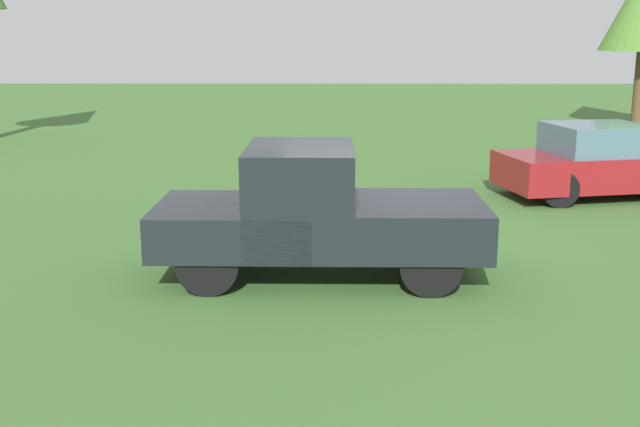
{
  "coord_description": "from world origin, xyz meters",
  "views": [
    {
      "loc": [
        0.6,
        11.33,
        3.35
      ],
      "look_at": [
        0.67,
        0.84,
        0.9
      ],
      "focal_mm": 44.01,
      "sensor_mm": 36.0,
      "label": 1
    }
  ],
  "objects": [
    {
      "name": "pickup_truck",
      "position": [
        0.79,
        0.84,
        0.95
      ],
      "size": [
        4.52,
        1.97,
        1.83
      ],
      "rotation": [
        0.0,
        0.0,
        3.13
      ],
      "color": "black",
      "rests_on": "ground_plane"
    },
    {
      "name": "ground_plane",
      "position": [
        0.0,
        0.0,
        0.0
      ],
      "size": [
        80.0,
        80.0,
        0.0
      ],
      "primitive_type": "plane",
      "color": "#3D662D"
    },
    {
      "name": "sedan_near",
      "position": [
        -5.12,
        -4.64,
        0.71
      ],
      "size": [
        4.56,
        2.69,
        1.5
      ],
      "rotation": [
        0.0,
        0.0,
        3.35
      ],
      "color": "black",
      "rests_on": "ground_plane"
    }
  ]
}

